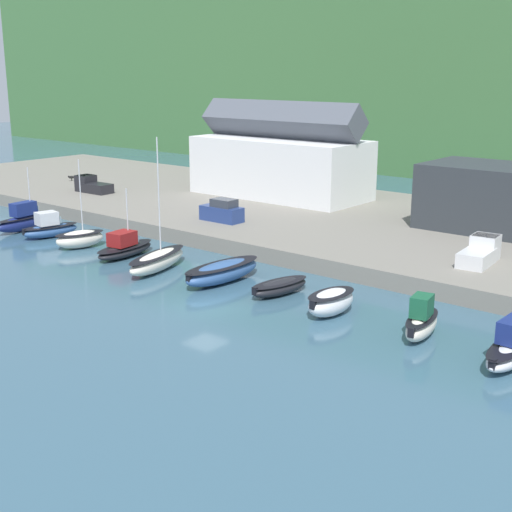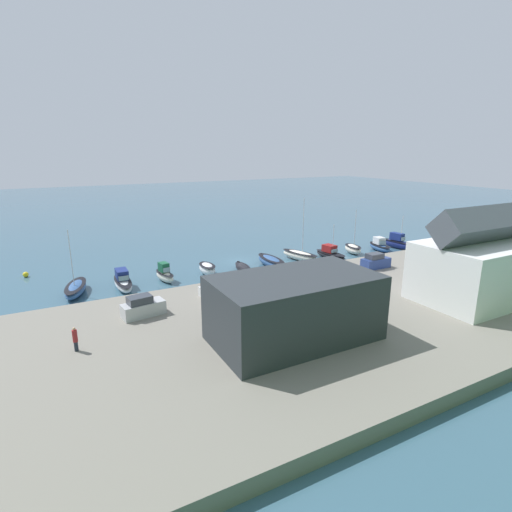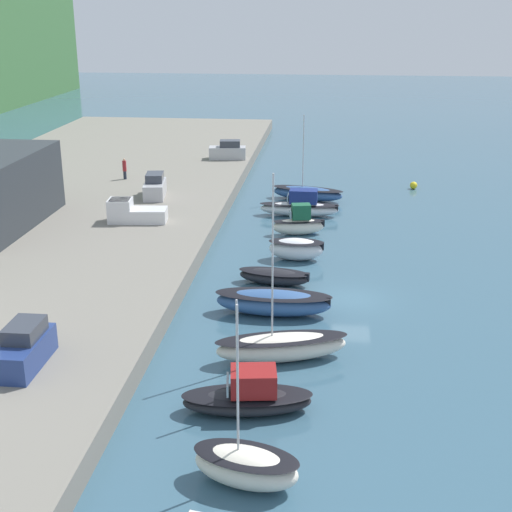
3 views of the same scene
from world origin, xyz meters
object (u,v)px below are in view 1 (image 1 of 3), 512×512
Objects in this scene: moored_boat_1 at (50,228)px; parked_car_1 at (222,212)px; moored_boat_2 at (80,239)px; moored_boat_7 at (331,302)px; moored_boat_8 at (422,322)px; pickup_truck_0 at (481,252)px; moored_boat_4 at (157,261)px; dog_on_quay at (71,177)px; moored_boat_0 at (27,220)px; moored_boat_3 at (125,248)px; moored_boat_5 at (222,272)px; moored_boat_6 at (280,287)px; pickup_truck_1 at (91,185)px.

parked_car_1 reaches higher than moored_boat_1.
moored_boat_2 is 1.85× the size of moored_boat_7.
pickup_truck_0 is at bearing 88.48° from moored_boat_8.
moored_boat_7 is (16.24, 0.06, 0.06)m from moored_boat_4.
pickup_truck_0 is at bearing -154.44° from dog_on_quay.
moored_boat_0 is 1.73× the size of moored_boat_7.
moored_boat_0 reaches higher than moored_boat_7.
moored_boat_3 is 0.62× the size of moored_boat_4.
pickup_truck_0 is at bearing 18.44° from moored_boat_3.
dog_on_quay is at bearing 162.55° from moored_boat_7.
moored_boat_2 is 0.75× the size of moored_boat_4.
moored_boat_6 is (5.09, 0.37, -0.25)m from moored_boat_5.
moored_boat_3 reaches higher than moored_boat_1.
pickup_truck_1 reaches higher than moored_boat_7.
moored_boat_4 reaches higher than moored_boat_0.
moored_boat_1 is 0.77× the size of moored_boat_5.
moored_boat_4 is 2.12× the size of pickup_truck_0.
dog_on_quay is (-42.14, 17.47, 0.99)m from moored_boat_5.
moored_boat_8 is 0.97× the size of pickup_truck_1.
moored_boat_8 is (16.53, -0.75, 0.15)m from moored_boat_5.
moored_boat_5 is at bearing 14.44° from moored_boat_2.
moored_boat_5 is (26.52, -0.75, -0.23)m from moored_boat_0.
parked_car_1 is at bearing 145.07° from moored_boat_8.
moored_boat_3 reaches higher than pickup_truck_0.
moored_boat_6 is at bearing -7.18° from moored_boat_0.
pickup_truck_1 is at bearing 173.27° from pickup_truck_0.
parked_car_1 reaches higher than moored_boat_5.
pickup_truck_1 is at bearing 110.64° from moored_boat_0.
moored_boat_2 is at bearing 161.50° from moored_boat_4.
pickup_truck_0 is at bearing 75.07° from moored_boat_7.
moored_boat_1 is 27.39m from moored_boat_6.
parked_car_1 is at bearing 134.09° from moored_boat_5.
dog_on_quay is at bearing 169.74° from pickup_truck_0.
pickup_truck_1 is at bearing 159.20° from moored_boat_5.
pickup_truck_1 is at bearing 139.34° from moored_boat_1.
moored_boat_8 is at bearing -108.37° from pickup_truck_1.
moored_boat_0 is 36.78m from moored_boat_7.
moored_boat_1 is (4.22, -0.31, -0.18)m from moored_boat_0.
moored_boat_3 is 5.45m from moored_boat_4.
moored_boat_3 reaches higher than moored_boat_5.
moored_boat_3 is 35.31m from dog_on_quay.
moored_boat_5 is 5.11m from moored_boat_6.
moored_boat_3 is at bearing -159.48° from pickup_truck_0.
moored_boat_0 is at bearing -169.10° from pickup_truck_0.
parked_car_1 is (11.87, 11.01, 1.39)m from moored_boat_1.
pickup_truck_1 is at bearing 152.94° from moored_boat_2.
dog_on_quay is (-58.67, 18.22, 0.84)m from moored_boat_8.
moored_boat_0 is 0.99× the size of moored_boat_5.
moored_boat_6 is 6.17× the size of dog_on_quay.
dog_on_quay is at bearing 78.79° from parked_car_1.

